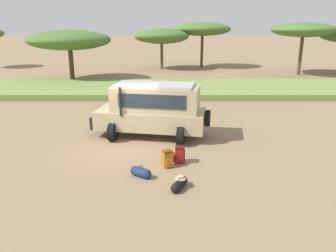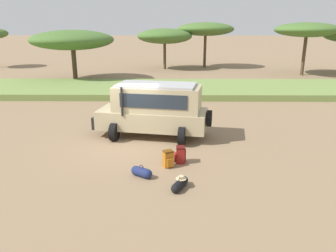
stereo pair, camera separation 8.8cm
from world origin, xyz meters
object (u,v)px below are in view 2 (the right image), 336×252
at_px(backpack_beside_front_wheel, 180,155).
at_px(acacia_tree_far_right, 307,30).
at_px(duffel_bag_low_black_case, 180,184).
at_px(acacia_tree_right_mid, 206,29).
at_px(acacia_tree_left_mid, 72,40).
at_px(safari_vehicle, 155,109).
at_px(acacia_tree_centre_back, 165,36).
at_px(backpack_cluster_center, 168,159).
at_px(duffel_bag_soft_canvas, 142,172).

xyz_separation_m(backpack_beside_front_wheel, acacia_tree_far_right, (13.11, 22.68, 4.17)).
distance_m(duffel_bag_low_black_case, acacia_tree_right_mid, 31.83).
bearing_deg(acacia_tree_right_mid, backpack_beside_front_wheel, -97.19).
distance_m(acacia_tree_left_mid, acacia_tree_far_right, 22.70).
bearing_deg(duffel_bag_low_black_case, safari_vehicle, 101.39).
xyz_separation_m(safari_vehicle, acacia_tree_centre_back, (-0.04, 24.38, 2.43)).
distance_m(safari_vehicle, backpack_cluster_center, 3.68).
relative_size(safari_vehicle, acacia_tree_centre_back, 0.87).
xyz_separation_m(backpack_beside_front_wheel, acacia_tree_right_mid, (3.69, 29.26, 4.17)).
height_order(duffel_bag_soft_canvas, acacia_tree_far_right, acacia_tree_far_right).
xyz_separation_m(safari_vehicle, acacia_tree_left_mid, (-8.17, 15.85, 2.36)).
bearing_deg(safari_vehicle, backpack_beside_front_wheel, -70.46).
relative_size(safari_vehicle, duffel_bag_low_black_case, 6.41).
bearing_deg(duffel_bag_low_black_case, backpack_cluster_center, 102.86).
relative_size(duffel_bag_soft_canvas, acacia_tree_right_mid, 0.11).
xyz_separation_m(safari_vehicle, backpack_cluster_center, (0.66, -3.49, -0.99)).
height_order(duffel_bag_low_black_case, duffel_bag_soft_canvas, duffel_bag_soft_canvas).
bearing_deg(backpack_cluster_center, backpack_beside_front_wheel, 41.75).
relative_size(backpack_beside_front_wheel, acacia_tree_far_right, 0.10).
height_order(backpack_cluster_center, acacia_tree_centre_back, acacia_tree_centre_back).
xyz_separation_m(acacia_tree_left_mid, acacia_tree_centre_back, (8.13, 8.53, 0.06)).
height_order(safari_vehicle, acacia_tree_far_right, acacia_tree_far_right).
height_order(acacia_tree_centre_back, acacia_tree_far_right, acacia_tree_far_right).
bearing_deg(acacia_tree_right_mid, backpack_cluster_center, -97.93).
xyz_separation_m(backpack_cluster_center, acacia_tree_centre_back, (-0.70, 27.87, 3.42)).
relative_size(duffel_bag_soft_canvas, acacia_tree_centre_back, 0.12).
relative_size(backpack_cluster_center, duffel_bag_low_black_case, 0.73).
bearing_deg(duffel_bag_low_black_case, duffel_bag_soft_canvas, 146.71).
distance_m(acacia_tree_right_mid, acacia_tree_far_right, 11.49).
bearing_deg(acacia_tree_far_right, safari_vehicle, -125.95).
height_order(duffel_bag_low_black_case, acacia_tree_right_mid, acacia_tree_right_mid).
relative_size(safari_vehicle, acacia_tree_left_mid, 0.70).
relative_size(backpack_cluster_center, acacia_tree_far_right, 0.09).
xyz_separation_m(acacia_tree_right_mid, acacia_tree_far_right, (9.41, -6.58, 0.00)).
height_order(acacia_tree_centre_back, acacia_tree_right_mid, acacia_tree_right_mid).
height_order(backpack_cluster_center, duffel_bag_low_black_case, backpack_cluster_center).
height_order(backpack_beside_front_wheel, acacia_tree_centre_back, acacia_tree_centre_back).
bearing_deg(acacia_tree_centre_back, duffel_bag_low_black_case, -87.91).
bearing_deg(backpack_beside_front_wheel, acacia_tree_far_right, 59.98).
xyz_separation_m(duffel_bag_soft_canvas, acacia_tree_centre_back, (0.20, 28.69, 3.56)).
bearing_deg(safari_vehicle, acacia_tree_right_mid, 79.62).
bearing_deg(backpack_cluster_center, duffel_bag_low_black_case, -77.14).
distance_m(acacia_tree_centre_back, acacia_tree_right_mid, 5.21).
bearing_deg(acacia_tree_far_right, acacia_tree_centre_back, 161.40).
bearing_deg(duffel_bag_low_black_case, acacia_tree_far_right, 61.96).
relative_size(backpack_beside_front_wheel, duffel_bag_low_black_case, 0.74).
relative_size(backpack_beside_front_wheel, duffel_bag_soft_canvas, 0.85).
bearing_deg(safari_vehicle, acacia_tree_left_mid, 117.27).
distance_m(duffel_bag_soft_canvas, acacia_tree_left_mid, 21.94).
bearing_deg(acacia_tree_centre_back, acacia_tree_left_mid, -133.61).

